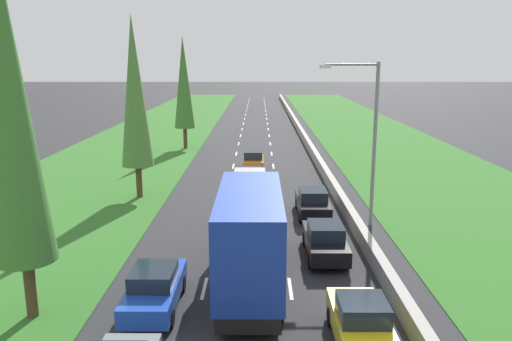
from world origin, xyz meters
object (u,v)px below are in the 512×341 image
(black_sedan_right_lane, at_px, (325,240))
(poplar_tree_nearest, at_px, (12,112))
(poplar_tree_third, at_px, (184,83))
(poplar_tree_second, at_px, (135,92))
(blue_box_truck_centre_lane, at_px, (250,234))
(blue_sedan_left_lane, at_px, (155,288))
(street_light_mast, at_px, (369,133))
(yellow_hatchback_right_lane, at_px, (361,322))
(grey_sedan_centre_lane, at_px, (252,180))
(silver_van_centre_lane, at_px, (250,196))
(orange_hatchback_centre_lane_fifth, at_px, (253,161))
(black_sedan_right_lane_third, at_px, (313,202))

(black_sedan_right_lane, height_order, poplar_tree_nearest, poplar_tree_nearest)
(poplar_tree_third, bearing_deg, poplar_tree_second, -91.18)
(blue_box_truck_centre_lane, height_order, blue_sedan_left_lane, blue_box_truck_centre_lane)
(poplar_tree_third, xyz_separation_m, street_light_mast, (13.60, -24.82, -1.53))
(black_sedan_right_lane, distance_m, blue_box_truck_centre_lane, 4.80)
(yellow_hatchback_right_lane, xyz_separation_m, grey_sedan_centre_lane, (-3.78, 19.74, -0.02))
(yellow_hatchback_right_lane, distance_m, black_sedan_right_lane, 7.59)
(blue_sedan_left_lane, bearing_deg, silver_van_centre_lane, 72.61)
(grey_sedan_centre_lane, height_order, street_light_mast, street_light_mast)
(orange_hatchback_centre_lane_fifth, relative_size, street_light_mast, 0.43)
(black_sedan_right_lane, bearing_deg, blue_box_truck_centre_lane, -138.94)
(black_sedan_right_lane_third, xyz_separation_m, orange_hatchback_centre_lane_fifth, (-3.65, 12.34, 0.02))
(poplar_tree_third, bearing_deg, silver_van_centre_lane, -73.39)
(black_sedan_right_lane_third, relative_size, grey_sedan_centre_lane, 1.00)
(yellow_hatchback_right_lane, height_order, poplar_tree_second, poplar_tree_second)
(yellow_hatchback_right_lane, distance_m, silver_van_centre_lane, 13.72)
(poplar_tree_third, bearing_deg, orange_hatchback_centre_lane_fifth, -56.22)
(blue_sedan_left_lane, bearing_deg, black_sedan_right_lane, 36.15)
(grey_sedan_centre_lane, bearing_deg, silver_van_centre_lane, -90.17)
(yellow_hatchback_right_lane, height_order, poplar_tree_third, poplar_tree_third)
(blue_box_truck_centre_lane, xyz_separation_m, black_sedan_right_lane_third, (3.55, 9.39, -1.37))
(poplar_tree_second, xyz_separation_m, street_light_mast, (13.99, -5.77, -1.80))
(black_sedan_right_lane, xyz_separation_m, street_light_mast, (2.83, 4.66, 4.42))
(poplar_tree_second, height_order, poplar_tree_third, poplar_tree_second)
(yellow_hatchback_right_lane, xyz_separation_m, silver_van_centre_lane, (-3.80, 13.17, 0.56))
(orange_hatchback_centre_lane_fifth, height_order, poplar_tree_second, poplar_tree_second)
(black_sedan_right_lane, distance_m, blue_sedan_left_lane, 8.65)
(blue_sedan_left_lane, bearing_deg, poplar_tree_second, 105.05)
(yellow_hatchback_right_lane, distance_m, grey_sedan_centre_lane, 20.10)
(black_sedan_right_lane, distance_m, poplar_tree_nearest, 14.30)
(blue_box_truck_centre_lane, height_order, silver_van_centre_lane, blue_box_truck_centre_lane)
(yellow_hatchback_right_lane, xyz_separation_m, blue_sedan_left_lane, (-7.15, 2.48, -0.02))
(yellow_hatchback_right_lane, bearing_deg, blue_sedan_left_lane, 160.85)
(blue_box_truck_centre_lane, bearing_deg, silver_van_centre_lane, 91.16)
(blue_box_truck_centre_lane, distance_m, grey_sedan_centre_lane, 15.24)
(black_sedan_right_lane_third, xyz_separation_m, poplar_tree_second, (-11.25, 4.06, 6.22))
(blue_box_truck_centre_lane, relative_size, poplar_tree_second, 0.79)
(poplar_tree_second, bearing_deg, blue_box_truck_centre_lane, -60.22)
(blue_box_truck_centre_lane, relative_size, black_sedan_right_lane_third, 2.09)
(black_sedan_right_lane_third, distance_m, orange_hatchback_centre_lane_fifth, 12.87)
(silver_van_centre_lane, bearing_deg, blue_sedan_left_lane, -107.39)
(yellow_hatchback_right_lane, xyz_separation_m, poplar_tree_second, (-11.33, 18.02, 6.20))
(black_sedan_right_lane, bearing_deg, grey_sedan_centre_lane, 106.60)
(black_sedan_right_lane, xyz_separation_m, blue_box_truck_centre_lane, (-3.47, -3.02, 1.37))
(yellow_hatchback_right_lane, height_order, blue_box_truck_centre_lane, blue_box_truck_centre_lane)
(blue_sedan_left_lane, xyz_separation_m, poplar_tree_nearest, (-4.30, -0.66, 6.61))
(silver_van_centre_lane, relative_size, grey_sedan_centre_lane, 1.09)
(yellow_hatchback_right_lane, relative_size, street_light_mast, 0.43)
(yellow_hatchback_right_lane, xyz_separation_m, poplar_tree_nearest, (-11.45, 1.82, 6.58))
(black_sedan_right_lane, height_order, black_sedan_right_lane_third, same)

